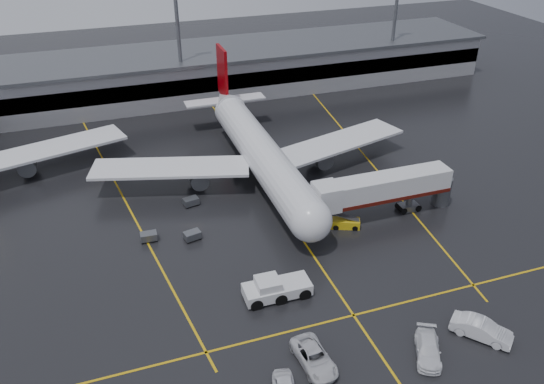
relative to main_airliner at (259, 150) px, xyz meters
name	(u,v)px	position (x,y,z in m)	size (l,w,h in m)	color
ground	(281,208)	(0.00, -9.70, -4.21)	(220.00, 220.00, 0.00)	black
apron_line_centre	(281,208)	(0.00, -9.70, -4.20)	(0.25, 90.00, 0.02)	gold
apron_line_stop	(354,315)	(0.00, -31.70, -4.20)	(60.00, 0.25, 0.02)	gold
apron_line_left	(123,197)	(-20.00, 0.30, -4.20)	(0.25, 70.00, 0.02)	gold
apron_line_right	(366,157)	(18.00, 0.30, -4.20)	(0.25, 70.00, 0.02)	gold
terminal	(201,71)	(0.00, 38.23, 0.11)	(122.00, 19.00, 8.60)	gray
light_mast_mid	(178,30)	(-5.00, 32.30, 10.27)	(3.00, 1.20, 25.45)	#595B60
light_mast_right	(396,12)	(40.00, 32.30, 10.27)	(3.00, 1.20, 25.45)	#595B60
main_airliner	(259,150)	(0.00, 0.00, 0.00)	(48.80, 45.60, 14.10)	silver
jet_bridge	(384,190)	(11.87, -15.70, -0.28)	(19.90, 3.40, 6.05)	silver
pushback_tractor	(275,289)	(-6.66, -26.29, -3.18)	(7.26, 3.20, 2.58)	silver
belt_loader	(345,223)	(6.21, -16.68, -3.64)	(3.94, 2.81, 2.30)	gold
service_van_a	(314,358)	(-6.37, -36.32, -3.39)	(2.71, 5.87, 1.63)	silver
service_van_b	(428,349)	(4.15, -38.80, -3.43)	(2.20, 5.40, 1.57)	white
service_van_c	(482,329)	(10.38, -38.44, -3.24)	(2.04, 5.85, 1.93)	silver
baggage_cart_a	(192,235)	(-12.87, -13.03, -3.58)	(2.23, 1.70, 1.12)	#595B60
baggage_cart_b	(149,236)	(-18.00, -11.53, -3.58)	(2.06, 1.39, 1.12)	#595B60
baggage_cart_c	(191,201)	(-11.39, -5.04, -3.58)	(2.23, 1.69, 1.12)	#595B60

